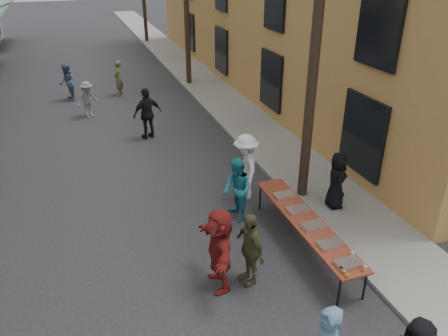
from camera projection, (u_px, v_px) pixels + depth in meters
ground at (177, 308)px, 8.41m from camera, size 120.00×120.00×0.00m
sidewalk at (202, 82)px, 22.51m from camera, size 2.20×60.00×0.10m
utility_pole_near at (317, 30)px, 10.19m from camera, size 0.26×0.26×9.00m
serving_table at (306, 222)px, 9.80m from camera, size 0.70×4.00×0.75m
catering_tray_sausage at (348, 264)px, 8.38m from camera, size 0.50×0.33×0.08m
catering_tray_foil_b at (330, 244)px, 8.92m from camera, size 0.50×0.33×0.08m
catering_tray_buns at (313, 226)px, 9.51m from camera, size 0.50×0.33×0.08m
catering_tray_foil_d at (298, 210)px, 10.10m from camera, size 0.50×0.33×0.08m
catering_tray_buns_end at (284, 195)px, 10.70m from camera, size 0.50×0.33×0.08m
condiment_jar_a at (347, 276)px, 8.06m from camera, size 0.07×0.07×0.08m
condiment_jar_b at (344, 273)px, 8.14m from camera, size 0.07×0.07×0.08m
condiment_jar_c at (341, 269)px, 8.23m from camera, size 0.07×0.07×0.08m
cup_stack at (365, 269)px, 8.21m from camera, size 0.08×0.08×0.12m
guest_front_c at (237, 190)px, 10.85m from camera, size 0.70×0.86×1.67m
guest_front_d at (246, 167)px, 11.75m from camera, size 0.91×1.31×1.87m
guest_front_e at (250, 249)px, 8.76m from camera, size 0.53×1.00×1.62m
guest_queue_back at (219, 249)px, 8.60m from camera, size 0.67×1.70×1.79m
server at (337, 180)px, 11.23m from camera, size 0.69×0.86×1.53m
passerby_left at (88, 99)px, 17.71m from camera, size 1.10×0.95×1.48m
passerby_mid at (147, 114)px, 15.59m from camera, size 1.18×0.76×1.86m
passerby_right at (118, 78)px, 20.31m from camera, size 0.57×0.69×1.62m
passerby_far at (67, 83)px, 19.58m from camera, size 0.70×0.86×1.66m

